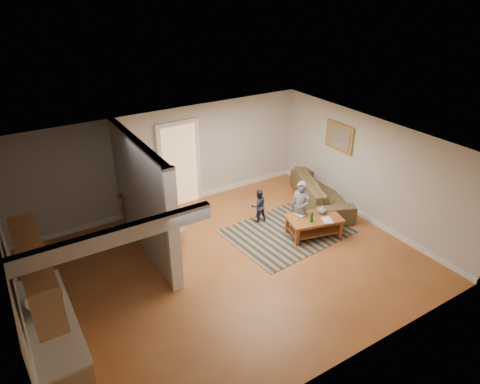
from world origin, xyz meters
name	(u,v)px	position (x,y,z in m)	size (l,w,h in m)	color
ground	(230,265)	(0.00, 0.00, 0.00)	(7.50, 7.50, 0.00)	brown
room_shell	(168,208)	(-1.07, 0.43, 1.46)	(7.54, 6.02, 2.52)	silver
area_rug	(288,231)	(1.80, 0.40, 0.01)	(2.70, 1.97, 0.01)	black
sofa	(320,204)	(3.30, 1.02, 0.00)	(2.39, 0.93, 0.70)	#423721
coffee_table	(314,221)	(2.20, -0.01, 0.36)	(1.32, 0.96, 0.70)	brown
tv_console	(144,202)	(-0.93, 2.20, 0.72)	(0.86, 1.35, 1.09)	brown
speaker_left	(159,230)	(-1.00, 1.20, 0.54)	(0.11, 0.11, 1.09)	black
speaker_right	(135,200)	(-1.00, 2.70, 0.55)	(0.11, 0.11, 1.10)	black
toy_basket	(174,234)	(-0.60, 1.41, 0.19)	(0.51, 0.51, 0.46)	#A67347
child	(298,231)	(2.00, 0.27, 0.00)	(0.46, 0.30, 1.26)	slate
toddler	(258,221)	(1.48, 1.17, 0.00)	(0.40, 0.31, 0.83)	#1F2742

